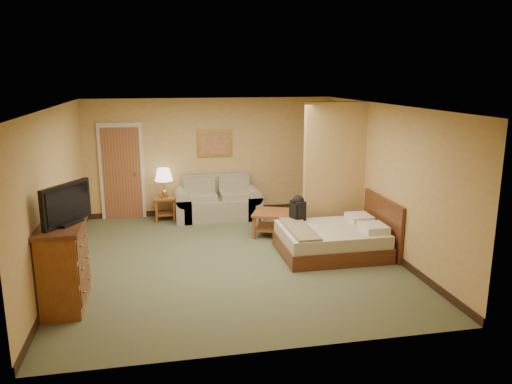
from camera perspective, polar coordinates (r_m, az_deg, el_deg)
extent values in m
plane|color=#525738|center=(8.67, -2.81, -7.63)|extent=(6.00, 6.00, 0.00)
plane|color=white|center=(8.12, -3.02, 9.79)|extent=(6.00, 6.00, 0.00)
cube|color=tan|center=(11.22, -5.16, 4.03)|extent=(5.50, 0.02, 2.60)
cube|color=tan|center=(8.37, -21.88, -0.05)|extent=(0.02, 6.00, 2.60)
cube|color=tan|center=(9.10, 14.49, 1.50)|extent=(0.02, 6.00, 2.60)
cube|color=tan|center=(9.70, 8.95, 2.47)|extent=(1.20, 0.15, 2.60)
cube|color=beige|center=(11.20, -15.08, 2.31)|extent=(0.94, 0.06, 2.10)
cube|color=brown|center=(11.20, -15.07, 2.04)|extent=(0.80, 0.04, 2.00)
cylinder|color=#B88E43|center=(11.13, -13.55, 2.06)|extent=(0.04, 0.12, 0.04)
cube|color=black|center=(11.48, -5.02, -2.10)|extent=(5.50, 0.02, 0.12)
cube|color=gray|center=(10.99, -4.34, -1.86)|extent=(1.53, 0.82, 0.46)
cube|color=gray|center=(11.23, -4.60, 0.92)|extent=(1.53, 0.20, 0.48)
cube|color=gray|center=(10.93, -8.32, -1.91)|extent=(0.33, 0.82, 0.51)
cube|color=gray|center=(11.10, -0.42, -1.53)|extent=(0.33, 0.82, 0.51)
cube|color=brown|center=(10.98, -10.41, -0.67)|extent=(0.46, 0.46, 0.04)
cube|color=brown|center=(11.07, -10.33, -2.43)|extent=(0.39, 0.39, 0.03)
cube|color=brown|center=(10.87, -11.30, -2.24)|extent=(0.05, 0.05, 0.47)
cube|color=brown|center=(10.87, -9.37, -2.15)|extent=(0.05, 0.05, 0.47)
cube|color=brown|center=(11.22, -11.31, -1.75)|extent=(0.05, 0.05, 0.47)
cube|color=brown|center=(11.22, -9.43, -1.66)|extent=(0.05, 0.05, 0.47)
cylinder|color=#B88E43|center=(10.97, -10.42, -0.47)|extent=(0.19, 0.19, 0.04)
cylinder|color=#B88E43|center=(10.92, -10.47, 0.77)|extent=(0.03, 0.03, 0.32)
cone|color=white|center=(10.87, -10.52, 1.98)|extent=(0.38, 0.38, 0.27)
cube|color=brown|center=(9.78, 1.94, -2.39)|extent=(0.96, 0.96, 0.04)
cube|color=brown|center=(9.86, 1.93, -4.04)|extent=(0.82, 0.82, 0.03)
cube|color=brown|center=(9.49, 0.50, -4.34)|extent=(0.05, 0.05, 0.44)
cube|color=brown|center=(10.21, 3.25, -3.07)|extent=(0.05, 0.05, 0.44)
cube|color=#B78E3F|center=(11.17, -4.75, 5.55)|extent=(0.78, 0.03, 0.61)
cube|color=#99522F|center=(11.15, -4.73, 5.54)|extent=(0.65, 0.02, 0.48)
cube|color=brown|center=(7.27, -21.08, -8.06)|extent=(0.51, 1.02, 1.11)
cube|color=#4D2412|center=(7.09, -21.47, -3.67)|extent=(0.57, 1.09, 0.06)
cube|color=black|center=(7.06, -20.70, -3.30)|extent=(0.39, 0.45, 0.03)
cube|color=black|center=(7.00, -20.87, -1.24)|extent=(0.51, 0.80, 0.53)
cube|color=#4D2412|center=(8.94, 8.51, -6.20)|extent=(1.78, 1.42, 0.27)
cube|color=beige|center=(8.86, 8.56, -4.73)|extent=(1.73, 1.37, 0.21)
cube|color=#4D2412|center=(9.19, 14.24, -3.59)|extent=(0.06, 1.51, 0.98)
cube|color=#EEE7CE|center=(8.78, 13.29, -4.02)|extent=(0.40, 0.49, 0.12)
cube|color=#EEE7CE|center=(9.32, 11.72, -2.93)|extent=(0.40, 0.49, 0.12)
cube|color=olive|center=(8.65, 4.97, -4.21)|extent=(0.40, 1.33, 0.04)
cube|color=black|center=(9.20, 4.82, -2.10)|extent=(0.26, 0.31, 0.36)
sphere|color=black|center=(9.15, 4.85, -1.02)|extent=(0.22, 0.22, 0.22)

